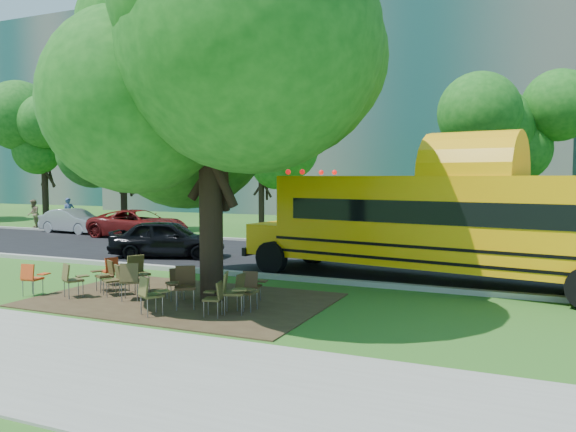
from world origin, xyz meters
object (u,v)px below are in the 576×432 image
at_px(chair_5, 184,283).
at_px(chair_9, 106,273).
at_px(bg_car_silver, 73,221).
at_px(pedestrian_b, 33,214).
at_px(chair_4, 150,292).
at_px(main_tree, 210,71).
at_px(chair_1, 72,277).
at_px(chair_12, 245,288).
at_px(school_bus, 468,223).
at_px(chair_7, 231,289).
at_px(chair_6, 215,295).
at_px(pedestrian_a, 69,213).
at_px(bg_car_red, 139,224).
at_px(chair_10, 137,270).
at_px(chair_2, 132,278).
at_px(chair_8, 111,268).
at_px(black_car, 168,239).
at_px(chair_3, 113,277).
at_px(chair_11, 177,280).
at_px(chair_0, 32,276).
at_px(chair_13, 253,283).

bearing_deg(chair_5, chair_9, -46.63).
height_order(bg_car_silver, pedestrian_b, pedestrian_b).
bearing_deg(bg_car_silver, chair_4, -126.36).
bearing_deg(main_tree, chair_1, -161.73).
relative_size(chair_12, pedestrian_b, 0.50).
bearing_deg(school_bus, chair_7, -119.67).
height_order(chair_5, chair_6, chair_5).
xyz_separation_m(chair_5, pedestrian_a, (-18.02, 14.63, 0.28)).
height_order(chair_6, bg_car_red, bg_car_red).
xyz_separation_m(chair_6, chair_10, (-3.17, 1.39, 0.12)).
bearing_deg(chair_10, chair_2, 59.72).
xyz_separation_m(chair_7, chair_8, (-4.61, 1.50, -0.08)).
xyz_separation_m(main_tree, chair_7, (1.08, -0.95, -4.89)).
distance_m(chair_4, black_car, 8.86).
relative_size(chair_10, black_car, 0.23).
bearing_deg(chair_3, bg_car_silver, -8.85).
xyz_separation_m(chair_7, chair_10, (-3.37, 1.05, 0.02)).
bearing_deg(black_car, chair_12, -152.77).
bearing_deg(bg_car_silver, pedestrian_b, 75.95).
height_order(chair_9, bg_car_silver, bg_car_silver).
bearing_deg(chair_7, chair_11, -131.87).
bearing_deg(chair_6, school_bus, -52.64).
bearing_deg(chair_12, chair_7, -15.32).
relative_size(chair_3, chair_12, 0.94).
bearing_deg(chair_0, chair_8, 56.97).
xyz_separation_m(chair_9, chair_13, (4.10, 0.34, -0.02)).
height_order(school_bus, pedestrian_a, school_bus).
distance_m(chair_0, chair_3, 2.03).
bearing_deg(chair_13, chair_10, 172.49).
bearing_deg(chair_7, chair_12, 143.14).
bearing_deg(chair_2, chair_1, 164.79).
distance_m(school_bus, chair_0, 11.43).
relative_size(chair_2, chair_7, 1.02).
bearing_deg(school_bus, bg_car_red, 168.13).
distance_m(main_tree, chair_6, 5.22).
xyz_separation_m(chair_0, bg_car_red, (-6.20, 11.96, 0.18)).
bearing_deg(chair_7, bg_car_red, -156.78).
distance_m(chair_11, pedestrian_b, 23.11).
distance_m(chair_2, chair_13, 2.92).
bearing_deg(black_car, school_bus, -115.96).
relative_size(chair_4, bg_car_silver, 0.22).
height_order(chair_5, pedestrian_a, pedestrian_a).
relative_size(chair_11, chair_12, 0.98).
bearing_deg(main_tree, chair_6, -55.90).
bearing_deg(chair_8, bg_car_red, 59.21).
bearing_deg(bg_car_red, chair_0, -153.67).
bearing_deg(pedestrian_a, school_bus, -82.60).
distance_m(chair_7, bg_car_silver, 20.35).
relative_size(chair_0, pedestrian_a, 0.48).
bearing_deg(chair_7, bg_car_silver, -148.45).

